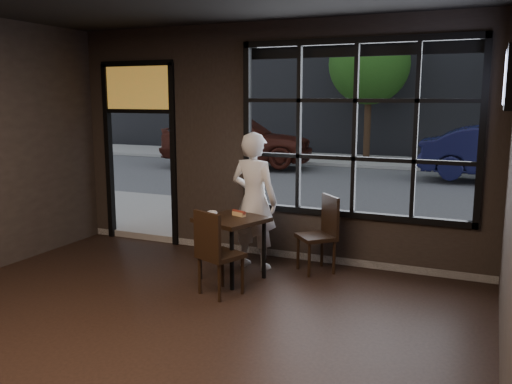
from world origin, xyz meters
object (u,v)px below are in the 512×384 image
at_px(cafe_table, 232,248).
at_px(navy_car, 505,153).
at_px(chair_near, 221,252).
at_px(man, 254,201).

bearing_deg(cafe_table, navy_car, 90.49).
relative_size(chair_near, navy_car, 0.23).
bearing_deg(cafe_table, chair_near, -58.29).
distance_m(chair_near, man, 1.12).
relative_size(cafe_table, chair_near, 0.79).
height_order(cafe_table, man, man).
xyz_separation_m(chair_near, navy_car, (3.00, 9.98, 0.30)).
bearing_deg(navy_car, chair_near, 161.40).
height_order(chair_near, navy_car, navy_car).
bearing_deg(chair_near, cafe_table, -55.13).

